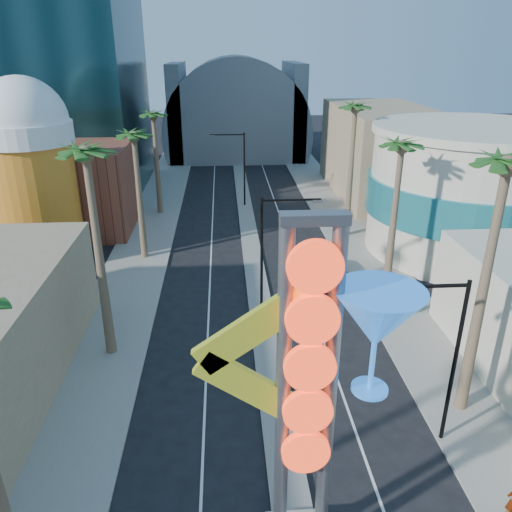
# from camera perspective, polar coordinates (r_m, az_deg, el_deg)

# --- Properties ---
(sidewalk_west) EXTENTS (5.00, 100.00, 0.15)m
(sidewalk_west) POSITION_cam_1_polar(r_m,az_deg,el_deg) (47.41, -12.34, 2.24)
(sidewalk_west) COLOR gray
(sidewalk_west) RESTS_ON ground
(sidewalk_east) EXTENTS (5.00, 100.00, 0.15)m
(sidewalk_east) POSITION_cam_1_polar(r_m,az_deg,el_deg) (48.33, 10.54, 2.78)
(sidewalk_east) COLOR gray
(sidewalk_east) RESTS_ON ground
(median) EXTENTS (1.60, 84.00, 0.15)m
(median) POSITION_cam_1_polar(r_m,az_deg,el_deg) (49.74, -0.98, 3.77)
(median) COLOR gray
(median) RESTS_ON ground
(brick_filler_west) EXTENTS (10.00, 10.00, 8.00)m
(brick_filler_west) POSITION_cam_1_polar(r_m,az_deg,el_deg) (50.43, -19.64, 7.36)
(brick_filler_west) COLOR brown
(brick_filler_west) RESTS_ON ground
(filler_east) EXTENTS (10.00, 20.00, 10.00)m
(filler_east) POSITION_cam_1_polar(r_m,az_deg,el_deg) (60.86, 14.02, 11.49)
(filler_east) COLOR #907E5D
(filler_east) RESTS_ON ground
(beer_mug) EXTENTS (7.00, 7.00, 14.50)m
(beer_mug) POSITION_cam_1_polar(r_m,az_deg,el_deg) (42.47, -24.34, 9.29)
(beer_mug) COLOR orange
(beer_mug) RESTS_ON ground
(turquoise_building) EXTENTS (16.60, 16.60, 10.60)m
(turquoise_building) POSITION_cam_1_polar(r_m,az_deg,el_deg) (45.29, 23.11, 6.82)
(turquoise_building) COLOR beige
(turquoise_building) RESTS_ON ground
(canopy) EXTENTS (22.00, 16.00, 22.00)m
(canopy) POSITION_cam_1_polar(r_m,az_deg,el_deg) (81.84, -2.26, 14.46)
(canopy) COLOR slate
(canopy) RESTS_ON ground
(neon_sign) EXTENTS (6.53, 2.60, 12.55)m
(neon_sign) POSITION_cam_1_polar(r_m,az_deg,el_deg) (15.31, 8.97, -14.08)
(neon_sign) COLOR gray
(neon_sign) RESTS_ON ground
(streetlight_0) EXTENTS (3.79, 0.25, 8.00)m
(streetlight_0) POSITION_cam_1_polar(r_m,az_deg,el_deg) (31.27, 1.66, 1.25)
(streetlight_0) COLOR black
(streetlight_0) RESTS_ON ground
(streetlight_1) EXTENTS (3.79, 0.25, 8.00)m
(streetlight_1) POSITION_cam_1_polar(r_m,az_deg,el_deg) (54.18, -1.93, 10.65)
(streetlight_1) COLOR black
(streetlight_1) RESTS_ON ground
(streetlight_2) EXTENTS (3.45, 0.25, 8.00)m
(streetlight_2) POSITION_cam_1_polar(r_m,az_deg,el_deg) (22.42, 20.89, -9.97)
(streetlight_2) COLOR black
(streetlight_2) RESTS_ON ground
(palm_1) EXTENTS (2.40, 2.40, 12.70)m
(palm_1) POSITION_cam_1_polar(r_m,az_deg,el_deg) (26.40, -18.71, 9.47)
(palm_1) COLOR brown
(palm_1) RESTS_ON ground
(palm_2) EXTENTS (2.40, 2.40, 11.20)m
(palm_2) POSITION_cam_1_polar(r_m,az_deg,el_deg) (40.09, -13.72, 12.34)
(palm_2) COLOR brown
(palm_2) RESTS_ON ground
(palm_3) EXTENTS (2.40, 2.40, 11.20)m
(palm_3) POSITION_cam_1_polar(r_m,az_deg,el_deg) (51.81, -11.63, 14.82)
(palm_3) COLOR brown
(palm_3) RESTS_ON ground
(palm_5) EXTENTS (2.40, 2.40, 13.20)m
(palm_5) POSITION_cam_1_polar(r_m,az_deg,el_deg) (22.63, 26.48, 7.32)
(palm_5) COLOR brown
(palm_5) RESTS_ON ground
(palm_6) EXTENTS (2.40, 2.40, 11.70)m
(palm_6) POSITION_cam_1_polar(r_m,az_deg,el_deg) (33.55, 16.23, 10.88)
(palm_6) COLOR brown
(palm_6) RESTS_ON ground
(palm_7) EXTENTS (2.40, 2.40, 12.70)m
(palm_7) POSITION_cam_1_polar(r_m,az_deg,el_deg) (44.72, 11.23, 15.35)
(palm_7) COLOR brown
(palm_7) RESTS_ON ground
(red_pickup) EXTENTS (2.58, 5.40, 1.49)m
(red_pickup) POSITION_cam_1_polar(r_m,az_deg,el_deg) (37.86, 8.55, -1.80)
(red_pickup) COLOR maroon
(red_pickup) RESTS_ON ground
(pedestrian_b) EXTENTS (1.03, 0.89, 1.81)m
(pedestrian_b) POSITION_cam_1_polar(r_m,az_deg,el_deg) (33.63, 16.30, -5.28)
(pedestrian_b) COLOR gray
(pedestrian_b) RESTS_ON sidewalk_east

